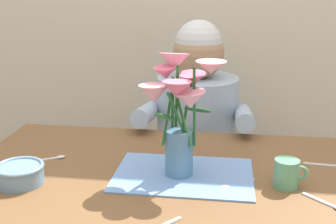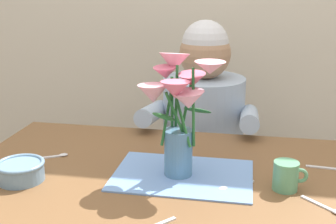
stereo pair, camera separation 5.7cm
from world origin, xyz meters
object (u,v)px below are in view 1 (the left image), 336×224
Objects in this scene: flower_vase at (179,105)px; tea_cup at (287,173)px; ceramic_bowl at (20,173)px; seated_person at (196,154)px.

flower_vase is 3.82× the size of tea_cup.
flower_vase is 0.48m from ceramic_bowl.
tea_cup is at bearing -5.36° from flower_vase.
flower_vase reaches higher than tea_cup.
seated_person is at bearing 114.59° from tea_cup.
tea_cup is (0.73, 0.08, 0.01)m from ceramic_bowl.
seated_person is at bearing 58.32° from ceramic_bowl.
seated_person reaches higher than ceramic_bowl.
seated_person is 0.72m from flower_vase.
flower_vase is (-0.01, -0.61, 0.39)m from seated_person.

